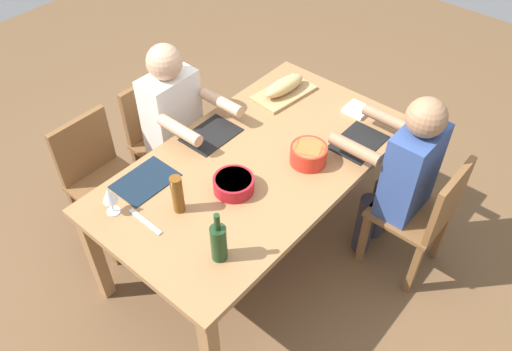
# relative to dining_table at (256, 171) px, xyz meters

# --- Properties ---
(ground_plane) EXTENTS (8.00, 8.00, 0.00)m
(ground_plane) POSITION_rel_dining_table_xyz_m (0.00, 0.00, -0.66)
(ground_plane) COLOR brown
(dining_table) EXTENTS (1.82, 1.01, 0.74)m
(dining_table) POSITION_rel_dining_table_xyz_m (0.00, 0.00, 0.00)
(dining_table) COLOR #9E7044
(dining_table) RESTS_ON ground_plane
(chair_far_left) EXTENTS (0.40, 0.40, 0.85)m
(chair_far_left) POSITION_rel_dining_table_xyz_m (-0.50, 0.83, -0.18)
(chair_far_left) COLOR brown
(chair_far_left) RESTS_ON ground_plane
(chair_far_center) EXTENTS (0.40, 0.40, 0.85)m
(chair_far_center) POSITION_rel_dining_table_xyz_m (0.00, 0.83, -0.18)
(chair_far_center) COLOR brown
(chair_far_center) RESTS_ON ground_plane
(diner_far_center) EXTENTS (0.41, 0.53, 1.20)m
(diner_far_center) POSITION_rel_dining_table_xyz_m (-0.00, 0.64, 0.04)
(diner_far_center) COLOR #2D2D38
(diner_far_center) RESTS_ON ground_plane
(chair_near_right) EXTENTS (0.40, 0.40, 0.85)m
(chair_near_right) POSITION_rel_dining_table_xyz_m (0.50, -0.83, -0.18)
(chair_near_right) COLOR brown
(chair_near_right) RESTS_ON ground_plane
(diner_near_right) EXTENTS (0.41, 0.53, 1.20)m
(diner_near_right) POSITION_rel_dining_table_xyz_m (0.50, -0.64, 0.04)
(diner_near_right) COLOR #2D2D38
(diner_near_right) RESTS_ON ground_plane
(serving_bowl_fruit) EXTENTS (0.20, 0.20, 0.11)m
(serving_bowl_fruit) POSITION_rel_dining_table_xyz_m (0.18, -0.22, 0.14)
(serving_bowl_fruit) COLOR red
(serving_bowl_fruit) RESTS_ON dining_table
(serving_bowl_pasta) EXTENTS (0.21, 0.21, 0.08)m
(serving_bowl_pasta) POSITION_rel_dining_table_xyz_m (-0.24, -0.05, 0.12)
(serving_bowl_pasta) COLOR #B21923
(serving_bowl_pasta) RESTS_ON dining_table
(cutting_board) EXTENTS (0.42, 0.26, 0.02)m
(cutting_board) POSITION_rel_dining_table_xyz_m (0.59, 0.27, 0.09)
(cutting_board) COLOR tan
(cutting_board) RESTS_ON dining_table
(bread_loaf) EXTENTS (0.33, 0.14, 0.09)m
(bread_loaf) POSITION_rel_dining_table_xyz_m (0.59, 0.27, 0.14)
(bread_loaf) COLOR tan
(bread_loaf) RESTS_ON cutting_board
(wine_bottle) EXTENTS (0.08, 0.08, 0.29)m
(wine_bottle) POSITION_rel_dining_table_xyz_m (-0.60, -0.30, 0.19)
(wine_bottle) COLOR #193819
(wine_bottle) RESTS_ON dining_table
(beer_bottle) EXTENTS (0.06, 0.06, 0.22)m
(beer_bottle) POSITION_rel_dining_table_xyz_m (-0.52, 0.06, 0.19)
(beer_bottle) COLOR brown
(beer_bottle) RESTS_ON dining_table
(wine_glass) EXTENTS (0.08, 0.08, 0.17)m
(wine_glass) POSITION_rel_dining_table_xyz_m (-0.75, 0.30, 0.19)
(wine_glass) COLOR silver
(wine_glass) RESTS_ON dining_table
(placemat_far_left) EXTENTS (0.32, 0.23, 0.01)m
(placemat_far_left) POSITION_rel_dining_table_xyz_m (-0.50, 0.34, 0.08)
(placemat_far_left) COLOR #142333
(placemat_far_left) RESTS_ON dining_table
(placemat_far_center) EXTENTS (0.32, 0.23, 0.01)m
(placemat_far_center) POSITION_rel_dining_table_xyz_m (0.00, 0.34, 0.08)
(placemat_far_center) COLOR black
(placemat_far_center) RESTS_ON dining_table
(placemat_near_right) EXTENTS (0.32, 0.23, 0.01)m
(placemat_near_right) POSITION_rel_dining_table_xyz_m (0.50, -0.34, 0.08)
(placemat_near_right) COLOR black
(placemat_near_right) RESTS_ON dining_table
(carving_knife) EXTENTS (0.03, 0.23, 0.01)m
(carving_knife) POSITION_rel_dining_table_xyz_m (-0.69, 0.13, 0.08)
(carving_knife) COLOR silver
(carving_knife) RESTS_ON dining_table
(napkin_stack) EXTENTS (0.14, 0.14, 0.02)m
(napkin_stack) POSITION_rel_dining_table_xyz_m (0.75, -0.18, 0.09)
(napkin_stack) COLOR white
(napkin_stack) RESTS_ON dining_table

